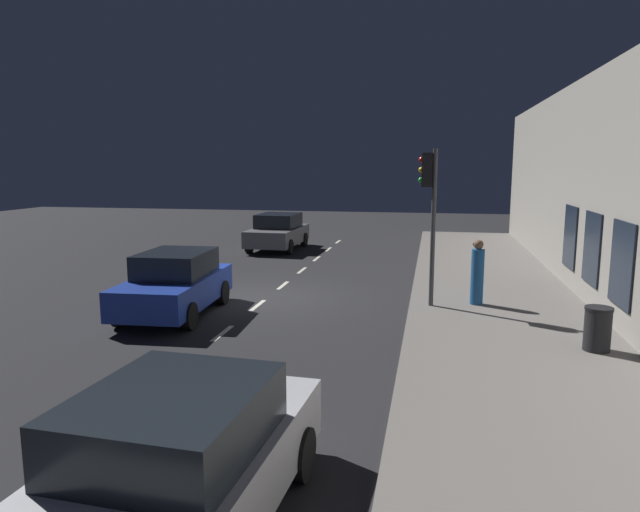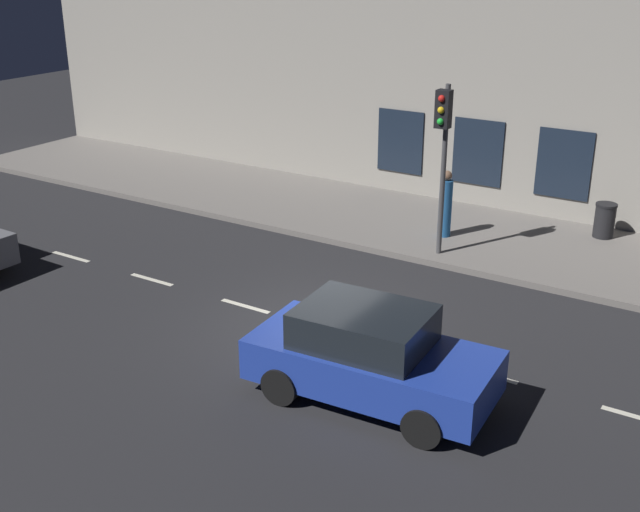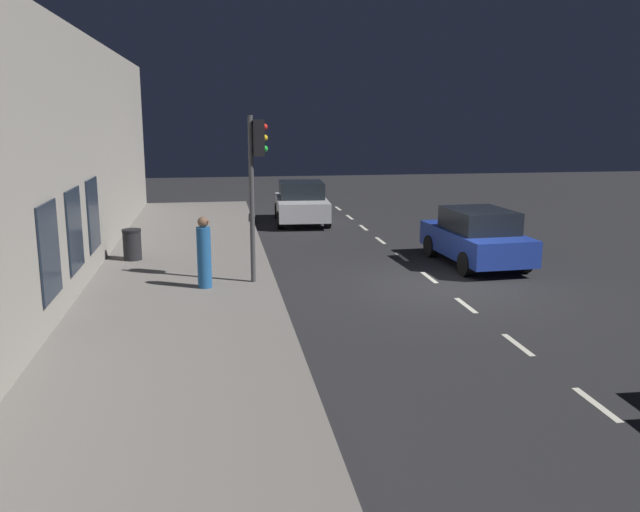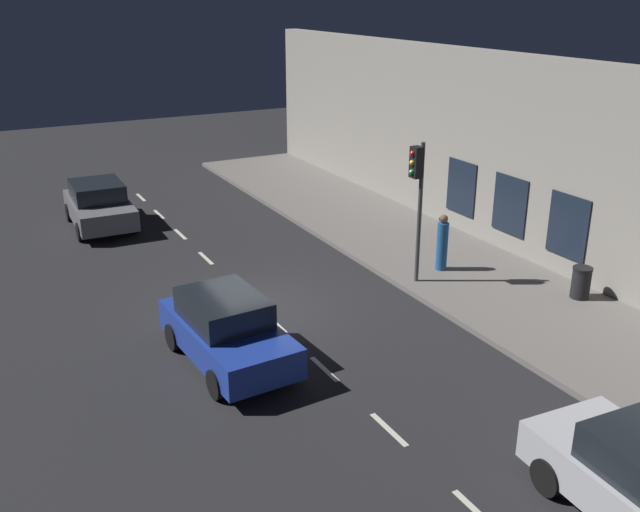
{
  "view_description": "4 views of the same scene",
  "coord_description": "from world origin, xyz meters",
  "px_view_note": "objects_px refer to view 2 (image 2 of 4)",
  "views": [
    {
      "loc": [
        4.53,
        -15.15,
        3.72
      ],
      "look_at": [
        1.32,
        0.92,
        1.08
      ],
      "focal_mm": 31.84,
      "sensor_mm": 36.0,
      "label": 1
    },
    {
      "loc": [
        -11.79,
        -7.59,
        7.02
      ],
      "look_at": [
        1.08,
        0.46,
        0.99
      ],
      "focal_mm": 44.65,
      "sensor_mm": 36.0,
      "label": 2
    },
    {
      "loc": [
        5.39,
        15.15,
        4.15
      ],
      "look_at": [
        3.06,
        0.32,
        0.95
      ],
      "focal_mm": 37.58,
      "sensor_mm": 36.0,
      "label": 3
    },
    {
      "loc": [
        -6.55,
        -15.65,
        7.9
      ],
      "look_at": [
        1.78,
        -0.07,
        1.19
      ],
      "focal_mm": 39.54,
      "sensor_mm": 36.0,
      "label": 4
    }
  ],
  "objects_px": {
    "pedestrian_0": "(445,205)",
    "parked_car_2": "(370,355)",
    "trash_bin": "(605,220)",
    "traffic_light": "(443,135)"
  },
  "relations": [
    {
      "from": "pedestrian_0",
      "to": "traffic_light",
      "type": "bearing_deg",
      "value": 132.78
    },
    {
      "from": "traffic_light",
      "to": "pedestrian_0",
      "type": "relative_size",
      "value": 2.36
    },
    {
      "from": "pedestrian_0",
      "to": "trash_bin",
      "type": "xyz_separation_m",
      "value": [
        2.03,
        -3.4,
        -0.36
      ]
    },
    {
      "from": "parked_car_2",
      "to": "pedestrian_0",
      "type": "xyz_separation_m",
      "value": [
        7.44,
        1.96,
        0.15
      ]
    },
    {
      "from": "parked_car_2",
      "to": "trash_bin",
      "type": "height_order",
      "value": "parked_car_2"
    },
    {
      "from": "pedestrian_0",
      "to": "trash_bin",
      "type": "height_order",
      "value": "pedestrian_0"
    },
    {
      "from": "traffic_light",
      "to": "parked_car_2",
      "type": "xyz_separation_m",
      "value": [
        -6.17,
        -1.57,
        -2.21
      ]
    },
    {
      "from": "traffic_light",
      "to": "trash_bin",
      "type": "distance_m",
      "value": 5.08
    },
    {
      "from": "pedestrian_0",
      "to": "parked_car_2",
      "type": "bearing_deg",
      "value": 130.84
    },
    {
      "from": "parked_car_2",
      "to": "trash_bin",
      "type": "relative_size",
      "value": 4.71
    }
  ]
}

